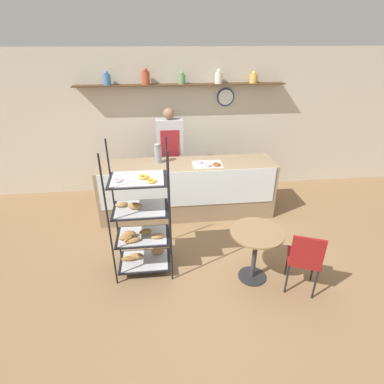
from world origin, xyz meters
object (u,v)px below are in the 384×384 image
pastry_rack (141,225)px  cafe_chair (305,257)px  donut_tray_counter (208,164)px  person_worker (170,152)px  cafe_table (256,244)px  coffee_carafe (158,153)px

pastry_rack → cafe_chair: bearing=-18.0°
donut_tray_counter → pastry_rack: bearing=-129.5°
person_worker → pastry_rack: bearing=-103.3°
cafe_chair → cafe_table: bearing=-8.3°
person_worker → cafe_table: (0.95, -2.34, -0.42)m
cafe_table → donut_tray_counter: donut_tray_counter is taller
person_worker → coffee_carafe: size_ratio=5.24×
coffee_carafe → donut_tray_counter: size_ratio=0.70×
pastry_rack → coffee_carafe: pastry_rack is taller
pastry_rack → donut_tray_counter: bearing=50.5°
cafe_table → donut_tray_counter: bearing=102.9°
pastry_rack → person_worker: (0.47, 2.01, 0.25)m
cafe_chair → coffee_carafe: coffee_carafe is taller
cafe_table → cafe_chair: cafe_chair is taller
pastry_rack → cafe_table: pastry_rack is taller
person_worker → coffee_carafe: 0.58m
pastry_rack → cafe_chair: pastry_rack is taller
cafe_table → donut_tray_counter: (-0.37, 1.61, 0.44)m
cafe_table → coffee_carafe: size_ratio=2.16×
cafe_table → cafe_chair: size_ratio=0.84×
pastry_rack → coffee_carafe: (0.25, 1.50, 0.41)m
pastry_rack → cafe_table: size_ratio=2.44×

